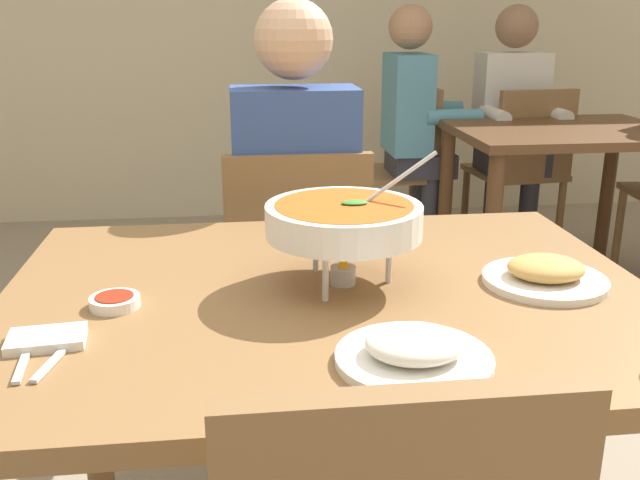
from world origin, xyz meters
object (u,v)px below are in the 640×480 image
chair_diner_main (296,274)px  curry_bowl (344,221)px  dining_table_far (562,157)px  diner_main (294,196)px  appetizer_plate (545,274)px  chair_bg_right (523,162)px  sauce_dish (115,301)px  rice_plate (414,351)px  patron_bg_left (414,118)px  patron_bg_right (512,116)px  dining_table_main (329,340)px  chair_bg_left (406,160)px

chair_diner_main → curry_bowl: size_ratio=2.71×
dining_table_far → diner_main: bearing=-142.2°
appetizer_plate → chair_bg_right: (0.93, 2.31, -0.28)m
curry_bowl → sauce_dish: curry_bowl is taller
rice_plate → chair_bg_right: size_ratio=0.27×
patron_bg_left → curry_bowl: bearing=-107.4°
patron_bg_left → patron_bg_right: 0.54m
dining_table_main → rice_plate: (0.09, -0.32, 0.13)m
dining_table_main → chair_diner_main: chair_diner_main is taller
sauce_dish → chair_bg_right: 2.92m
dining_table_far → chair_bg_left: bearing=134.7°
sauce_dish → patron_bg_right: (1.69, 2.41, -0.03)m
chair_bg_left → patron_bg_right: bearing=-6.3°
rice_plate → chair_bg_right: (1.26, 2.60, -0.28)m
diner_main → chair_bg_left: bearing=65.5°
chair_diner_main → dining_table_far: bearing=38.6°
dining_table_main → chair_bg_right: (1.35, 2.29, -0.15)m
dining_table_far → chair_bg_right: size_ratio=1.11×
chair_bg_left → chair_diner_main: bearing=-114.0°
curry_bowl → diner_main: bearing=92.2°
chair_bg_right → patron_bg_right: patron_bg_right is taller
diner_main → sauce_dish: (-0.40, -0.84, 0.03)m
patron_bg_left → rice_plate: bearing=-104.2°
diner_main → patron_bg_left: bearing=63.9°
diner_main → chair_bg_right: size_ratio=1.46×
curry_bowl → sauce_dish: size_ratio=3.69×
rice_plate → patron_bg_right: size_ratio=0.18×
dining_table_far → sauce_dish: bearing=-132.8°
dining_table_main → sauce_dish: (-0.40, -0.04, 0.12)m
diner_main → dining_table_far: bearing=37.8°
dining_table_main → sauce_dish: 0.42m
rice_plate → sauce_dish: rice_plate is taller
rice_plate → appetizer_plate: (0.33, 0.29, 0.00)m
chair_bg_left → patron_bg_left: 0.25m
rice_plate → appetizer_plate: 0.44m
chair_bg_left → patron_bg_right: patron_bg_right is taller
dining_table_far → patron_bg_right: bearing=94.0°
rice_plate → patron_bg_left: size_ratio=0.18×
dining_table_main → rice_plate: bearing=-74.7°
chair_bg_right → appetizer_plate: bearing=-111.8°
curry_bowl → rice_plate: (0.06, -0.34, -0.11)m
curry_bowl → chair_bg_left: bearing=73.5°
chair_diner_main → patron_bg_right: (1.30, 1.60, 0.24)m
curry_bowl → chair_bg_right: size_ratio=0.37×
rice_plate → curry_bowl: bearing=99.5°
chair_bg_right → rice_plate: bearing=-115.9°
curry_bowl → dining_table_main: bearing=-145.4°
curry_bowl → sauce_dish: 0.45m
diner_main → sauce_dish: size_ratio=14.56×
chair_bg_left → curry_bowl: bearing=-106.5°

